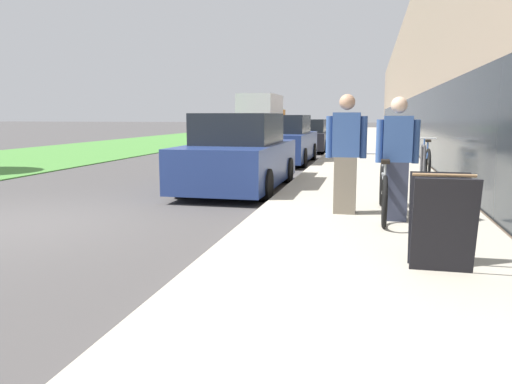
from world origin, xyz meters
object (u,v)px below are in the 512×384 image
object	(u,v)px
bike_rack_hoop	(423,161)
sandwich_board_sign	(442,221)
tandem_bicycle	(383,190)
vintage_roadster_curbside	(284,141)
parked_sedan_far	(307,137)
person_rider	(397,159)
parked_sedan_curbside	(239,156)
moving_truck	(262,117)
cruiser_bike_nearest	(425,162)
person_bystander	(346,154)

from	to	relation	value
bike_rack_hoop	sandwich_board_sign	distance (m)	5.79
tandem_bicycle	vintage_roadster_curbside	distance (m)	9.58
bike_rack_hoop	parked_sedan_far	xyz separation A→B (m)	(-3.75, 11.38, -0.02)
person_rider	parked_sedan_curbside	bearing A→B (deg)	133.27
vintage_roadster_curbside	person_rider	bearing A→B (deg)	-71.54
moving_truck	tandem_bicycle	bearing A→B (deg)	-74.16
sandwich_board_sign	parked_sedan_far	size ratio (longest dim) A/B	0.22
cruiser_bike_nearest	moving_truck	bearing A→B (deg)	111.43
person_rider	parked_sedan_far	distance (m)	15.30
sandwich_board_sign	bike_rack_hoop	bearing A→B (deg)	86.20
tandem_bicycle	moving_truck	xyz separation A→B (m)	(-7.33, 25.83, 0.96)
bike_rack_hoop	moving_truck	bearing A→B (deg)	109.97
parked_sedan_far	moving_truck	xyz separation A→B (m)	(-4.43, 11.13, 0.84)
bike_rack_hoop	cruiser_bike_nearest	distance (m)	1.24
parked_sedan_curbside	vintage_roadster_curbside	xyz separation A→B (m)	(-0.06, 6.12, -0.01)
bike_rack_hoop	vintage_roadster_curbside	bearing A→B (deg)	123.54
moving_truck	vintage_roadster_curbside	bearing A→B (deg)	-75.42
cruiser_bike_nearest	bike_rack_hoop	bearing A→B (deg)	-98.25
parked_sedan_curbside	cruiser_bike_nearest	bearing A→B (deg)	21.60
person_bystander	moving_truck	size ratio (longest dim) A/B	0.28
tandem_bicycle	parked_sedan_far	bearing A→B (deg)	101.16
parked_sedan_far	tandem_bicycle	bearing A→B (deg)	-78.84
person_bystander	vintage_roadster_curbside	xyz separation A→B (m)	(-2.44, 9.03, -0.29)
person_bystander	cruiser_bike_nearest	bearing A→B (deg)	70.64
tandem_bicycle	cruiser_bike_nearest	world-z (taller)	cruiser_bike_nearest
cruiser_bike_nearest	person_rider	bearing A→B (deg)	-100.26
sandwich_board_sign	vintage_roadster_curbside	size ratio (longest dim) A/B	0.21
tandem_bicycle	parked_sedan_far	world-z (taller)	parked_sedan_far
sandwich_board_sign	parked_sedan_curbside	distance (m)	6.40
person_bystander	bike_rack_hoop	bearing A→B (deg)	66.80
cruiser_bike_nearest	vintage_roadster_curbside	bearing A→B (deg)	131.30
bike_rack_hoop	cruiser_bike_nearest	xyz separation A→B (m)	(0.18, 1.22, -0.13)
person_bystander	person_rider	bearing A→B (deg)	-26.88
tandem_bicycle	sandwich_board_sign	world-z (taller)	sandwich_board_sign
person_bystander	cruiser_bike_nearest	xyz separation A→B (m)	(1.57, 4.47, -0.48)
vintage_roadster_curbside	moving_truck	xyz separation A→B (m)	(-4.35, 16.73, 0.76)
person_rider	bike_rack_hoop	world-z (taller)	person_rider
tandem_bicycle	bike_rack_hoop	bearing A→B (deg)	75.60
cruiser_bike_nearest	vintage_roadster_curbside	xyz separation A→B (m)	(-4.01, 4.56, 0.19)
bike_rack_hoop	person_bystander	bearing A→B (deg)	-113.20
person_bystander	cruiser_bike_nearest	size ratio (longest dim) A/B	0.98
parked_sedan_curbside	vintage_roadster_curbside	bearing A→B (deg)	90.58
tandem_bicycle	vintage_roadster_curbside	bearing A→B (deg)	108.11
person_bystander	vintage_roadster_curbside	bearing A→B (deg)	105.09
moving_truck	sandwich_board_sign	bearing A→B (deg)	-74.59
person_rider	moving_truck	xyz separation A→B (m)	(-7.48, 26.11, 0.49)
bike_rack_hoop	person_rider	bearing A→B (deg)	-100.93
person_bystander	sandwich_board_sign	distance (m)	2.75
person_bystander	bike_rack_hoop	xyz separation A→B (m)	(1.39, 3.25, -0.35)
person_bystander	sandwich_board_sign	world-z (taller)	person_bystander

